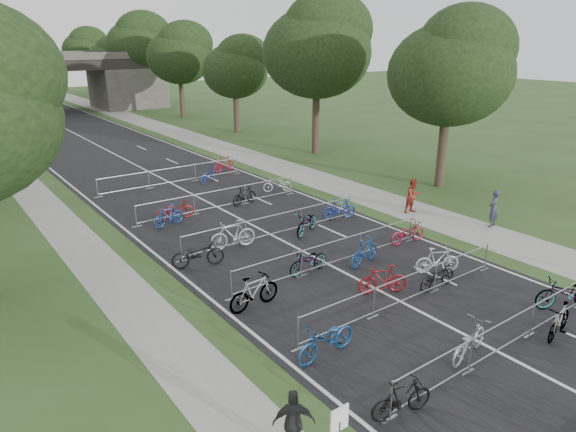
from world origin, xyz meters
The scene contains 43 objects.
road centered at (0.00, 50.00, 0.01)m, with size 11.00×140.00×0.01m, color black.
sidewalk_right centered at (8.00, 50.00, 0.01)m, with size 3.00×140.00×0.01m, color gray.
lane_markings centered at (0.00, 50.00, 0.00)m, with size 0.12×140.00×0.00m, color silver.
overpass_bridge centered at (0.00, 65.00, 3.53)m, with size 31.00×8.00×7.05m.
park_sign centered at (-6.80, 3.00, 1.27)m, with size 0.45×0.06×1.83m.
tree_right_0 centered at (13.11, 15.93, 6.92)m, with size 7.17×7.17×10.93m.
tree_right_1 centered at (13.11, 27.93, 7.90)m, with size 8.18×8.18×12.47m.
tree_right_2 centered at (13.11, 39.93, 5.95)m, with size 6.16×6.16×9.39m.
tree_right_3 centered at (13.11, 51.93, 6.92)m, with size 7.17×7.17×10.93m.
tree_right_4 centered at (13.11, 63.93, 7.90)m, with size 8.18×8.18×12.47m.
tree_right_5 centered at (13.11, 75.93, 5.95)m, with size 6.16×6.16×9.39m.
tree_right_6 centered at (13.11, 87.93, 6.92)m, with size 7.17×7.17×10.93m.
barrier_row_1 centered at (0.00, 3.60, 0.55)m, with size 9.70×0.08×1.10m.
barrier_row_2 centered at (0.00, 7.20, 0.55)m, with size 9.70×0.08×1.10m.
barrier_row_3 centered at (0.00, 11.00, 0.55)m, with size 9.70×0.08×1.10m.
barrier_row_4 centered at (0.00, 15.00, 0.55)m, with size 9.70×0.08×1.10m.
barrier_row_5 centered at (0.00, 20.00, 0.55)m, with size 9.70×0.08×1.10m.
barrier_row_6 centered at (0.00, 26.00, 0.55)m, with size 9.70×0.08×1.10m.
bike_4 centered at (-4.30, 3.54, 0.51)m, with size 0.48×1.69×1.02m, color black.
bike_5 centered at (-0.93, 4.06, 0.52)m, with size 0.68×1.96×1.03m, color gray.
bike_6 centered at (2.20, 3.09, 0.52)m, with size 0.49×1.74×1.04m, color gray.
bike_7 centered at (4.08, 3.85, 0.57)m, with size 0.75×2.16×1.13m, color gray.
bike_8 centered at (-4.17, 6.44, 0.55)m, with size 0.73×2.10×1.10m, color navy.
bike_9 centered at (-0.07, 8.20, 0.54)m, with size 0.51×1.79×1.08m, color maroon.
bike_10 centered at (1.83, 7.34, 0.47)m, with size 0.62×1.78×0.93m, color black.
bike_11 centered at (2.84, 8.14, 0.53)m, with size 0.50×1.76×1.06m, color #B6B7BE.
bike_12 centered at (-4.30, 10.01, 0.60)m, with size 0.56×1.99×1.20m, color gray.
bike_13 centered at (-1.11, 11.11, 0.48)m, with size 0.64×1.83×0.96m, color gray.
bike_14 centered at (1.17, 10.38, 0.56)m, with size 0.53×1.86×1.12m, color navy.
bike_15 centered at (4.30, 10.90, 0.49)m, with size 0.65×1.87×0.98m, color maroon.
bike_16 centered at (-4.30, 14.11, 0.55)m, with size 0.73×2.09×1.10m, color black.
bike_17 centered at (-2.22, 14.93, 0.63)m, with size 0.59×2.09×1.25m, color #95969C.
bike_18 centered at (1.44, 14.45, 0.52)m, with size 0.69×1.99×1.05m, color gray.
bike_19 centered at (4.02, 15.09, 0.53)m, with size 0.50×1.75×1.05m, color navy.
bike_20 centered at (-3.29, 19.19, 0.52)m, with size 0.48×1.72×1.03m, color navy.
bike_21 centered at (-2.61, 19.91, 0.49)m, with size 0.65×1.87×0.98m, color maroon.
bike_22 centered at (1.45, 19.94, 0.50)m, with size 0.47×1.66×1.00m, color black.
bike_23 centered at (4.30, 20.87, 0.44)m, with size 0.59×1.69×0.89m, color #AFB0B7.
bike_26 centered at (1.98, 25.17, 0.44)m, with size 0.59×1.68×0.88m, color #1C3B9C.
bike_27 centered at (4.16, 26.92, 0.53)m, with size 0.50×1.77×1.06m, color maroon.
pedestrian_a centered at (9.20, 9.91, 0.92)m, with size 0.67×0.44×1.83m, color #2B2E41.
pedestrian_b centered at (7.73, 13.58, 0.89)m, with size 0.87×0.67×1.78m, color maroon.
pedestrian_c centered at (-7.05, 4.15, 0.79)m, with size 0.93×0.39×1.58m, color #28282A.
Camera 1 is at (-12.44, -2.98, 8.60)m, focal length 32.00 mm.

